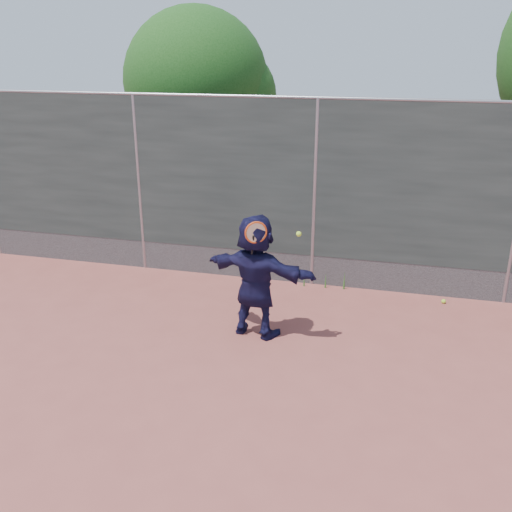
# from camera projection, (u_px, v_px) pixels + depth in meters

# --- Properties ---
(ground) EXTENTS (80.00, 80.00, 0.00)m
(ground) POSITION_uv_depth(u_px,v_px,m) (262.00, 403.00, 6.34)
(ground) COLOR #9E4C42
(ground) RESTS_ON ground
(player) EXTENTS (1.65, 0.85, 1.70)m
(player) POSITION_uv_depth(u_px,v_px,m) (256.00, 276.00, 7.58)
(player) COLOR #16153A
(player) RESTS_ON ground
(ball_ground) EXTENTS (0.07, 0.07, 0.07)m
(ball_ground) POSITION_uv_depth(u_px,v_px,m) (444.00, 301.00, 8.77)
(ball_ground) COLOR #BEF536
(ball_ground) RESTS_ON ground
(fence) EXTENTS (20.00, 0.06, 3.03)m
(fence) POSITION_uv_depth(u_px,v_px,m) (315.00, 191.00, 8.96)
(fence) COLOR #38423D
(fence) RESTS_ON ground
(swing_action) EXTENTS (0.70, 0.18, 0.51)m
(swing_action) POSITION_uv_depth(u_px,v_px,m) (260.00, 234.00, 7.16)
(swing_action) COLOR #DF4A15
(swing_action) RESTS_ON ground
(tree_left) EXTENTS (3.15, 3.00, 4.53)m
(tree_left) POSITION_uv_depth(u_px,v_px,m) (204.00, 85.00, 11.92)
(tree_left) COLOR #382314
(tree_left) RESTS_ON ground
(weed_clump) EXTENTS (0.68, 0.07, 0.30)m
(weed_clump) POSITION_uv_depth(u_px,v_px,m) (328.00, 280.00, 9.30)
(weed_clump) COLOR #387226
(weed_clump) RESTS_ON ground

